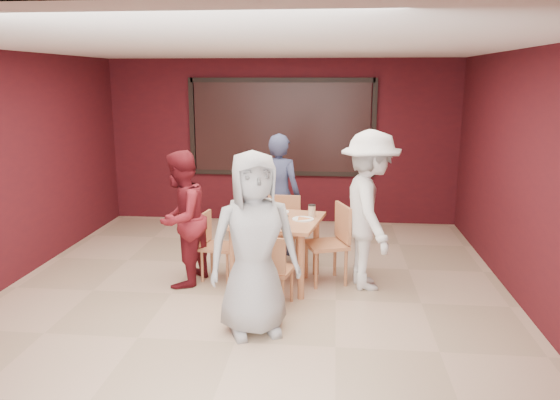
# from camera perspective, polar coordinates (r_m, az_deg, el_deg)

# --- Properties ---
(floor) EXTENTS (7.00, 7.00, 0.00)m
(floor) POSITION_cam_1_polar(r_m,az_deg,el_deg) (6.42, -2.90, -10.06)
(floor) COLOR tan
(floor) RESTS_ON ground
(window_blinds) EXTENTS (3.00, 0.02, 1.50)m
(window_blinds) POSITION_cam_1_polar(r_m,az_deg,el_deg) (9.38, 0.15, 7.60)
(window_blinds) COLOR black
(dining_table) EXTENTS (1.19, 1.19, 0.97)m
(dining_table) POSITION_cam_1_polar(r_m,az_deg,el_deg) (6.61, -0.42, -2.85)
(dining_table) COLOR #AF6D47
(dining_table) RESTS_ON floor
(chair_front) EXTENTS (0.49, 0.49, 0.84)m
(chair_front) POSITION_cam_1_polar(r_m,az_deg,el_deg) (5.95, -0.96, -7.00)
(chair_front) COLOR #C57C4C
(chair_front) RESTS_ON floor
(chair_back) EXTENTS (0.47, 0.47, 0.92)m
(chair_back) POSITION_cam_1_polar(r_m,az_deg,el_deg) (7.37, 0.30, -2.74)
(chair_back) COLOR #C57C4C
(chair_back) RESTS_ON floor
(chair_left) EXTENTS (0.46, 0.46, 0.84)m
(chair_left) POSITION_cam_1_polar(r_m,az_deg,el_deg) (6.88, -6.98, -4.35)
(chair_left) COLOR #C57C4C
(chair_left) RESTS_ON floor
(chair_right) EXTENTS (0.60, 0.60, 0.97)m
(chair_right) POSITION_cam_1_polar(r_m,az_deg,el_deg) (6.72, 5.52, -4.07)
(chair_right) COLOR #C57C4C
(chair_right) RESTS_ON floor
(diner_front) EXTENTS (1.04, 0.86, 1.82)m
(diner_front) POSITION_cam_1_polar(r_m,az_deg,el_deg) (5.28, -2.74, -4.63)
(diner_front) COLOR #9D9D9D
(diner_front) RESTS_ON floor
(diner_back) EXTENTS (0.72, 0.57, 1.73)m
(diner_back) POSITION_cam_1_polar(r_m,az_deg,el_deg) (7.72, -0.11, 0.60)
(diner_back) COLOR #303656
(diner_back) RESTS_ON floor
(diner_left) EXTENTS (0.78, 0.91, 1.64)m
(diner_left) POSITION_cam_1_polar(r_m,az_deg,el_deg) (6.66, -10.32, -1.95)
(diner_left) COLOR maroon
(diner_left) RESTS_ON floor
(diner_right) EXTENTS (0.90, 1.33, 1.90)m
(diner_right) POSITION_cam_1_polar(r_m,az_deg,el_deg) (6.52, 9.35, -1.09)
(diner_right) COLOR silver
(diner_right) RESTS_ON floor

